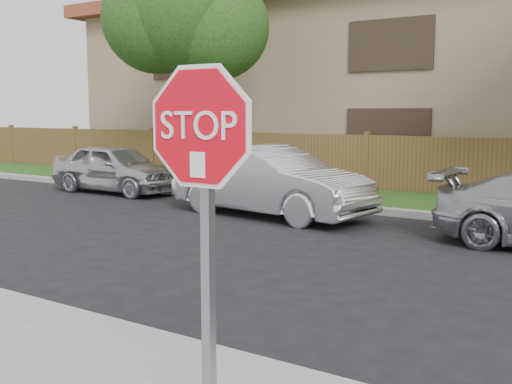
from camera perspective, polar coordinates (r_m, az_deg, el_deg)
The scene contains 7 objects.
ground at distance 5.40m, azimuth 2.68°, elevation -16.83°, with size 90.00×90.00×0.00m, color black.
far_curb at distance 12.83m, azimuth 21.41°, elevation -2.60°, with size 70.00×0.30×0.15m, color gray.
grass_strip at distance 14.43m, azimuth 22.73°, elevation -1.64°, with size 70.00×3.00×0.12m, color #1E4714.
tree_left at distance 18.19m, azimuth -6.89°, elevation 17.02°, with size 4.80×3.90×7.78m.
stop_sign at distance 3.54m, azimuth -5.11°, elevation 1.03°, with size 1.01×0.13×2.55m.
sedan_far_left at distance 17.14m, azimuth -13.19°, elevation 2.23°, with size 1.61×4.01×1.37m, color #B8B7BC.
sedan_left at distance 12.89m, azimuth 1.36°, elevation 1.05°, with size 1.61×4.61×1.52m, color silver.
Camera 1 is at (2.47, -4.25, 2.23)m, focal length 42.00 mm.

